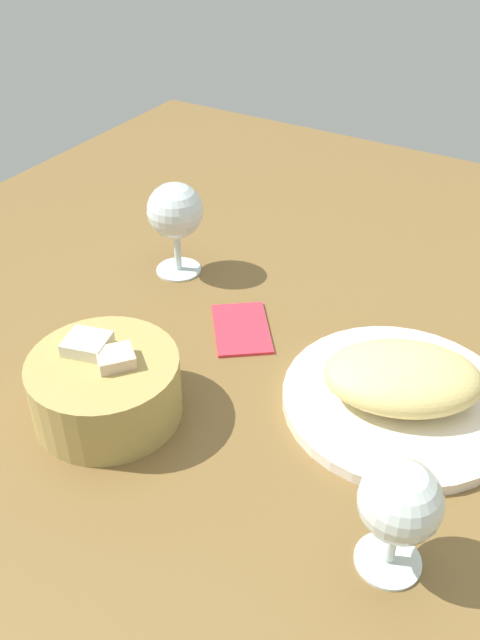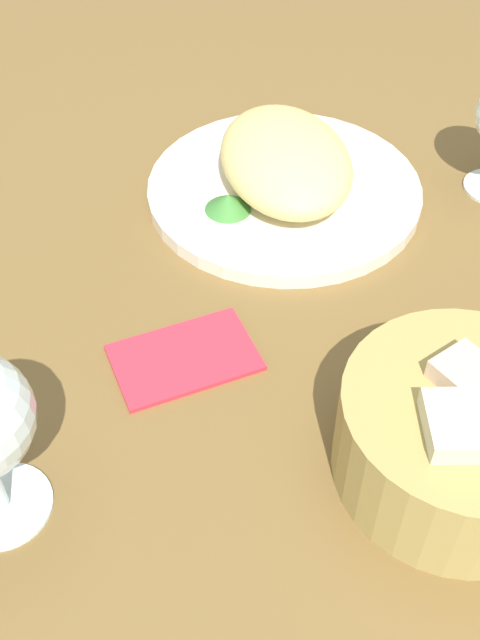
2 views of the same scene
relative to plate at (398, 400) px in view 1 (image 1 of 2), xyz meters
The scene contains 8 objects.
ground_plane 14.08cm from the plate, 12.70° to the right, with size 140.00×140.00×2.00cm, color brown.
plate is the anchor object (origin of this frame).
omelette 3.49cm from the plate, ahead, with size 17.49×11.94×5.58cm, color #EAD27E.
lettuce_garnish 6.79cm from the plate, 39.67° to the right, with size 4.32×4.32×1.66cm, color #3D8036.
bread_basket 32.85cm from the plate, 32.68° to the left, with size 16.48×16.48×8.87cm.
wine_glass_near 40.41cm from the plate, 15.92° to the right, with size 7.99×7.99×13.81cm.
wine_glass_far 21.98cm from the plate, 107.84° to the left, with size 7.21×7.21×11.95cm.
folded_napkin 22.78cm from the plate, ahead, with size 11.00×7.00×0.80cm, color #D82D40.
Camera 1 is at (-27.17, 60.67, 53.51)cm, focal length 38.03 mm.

